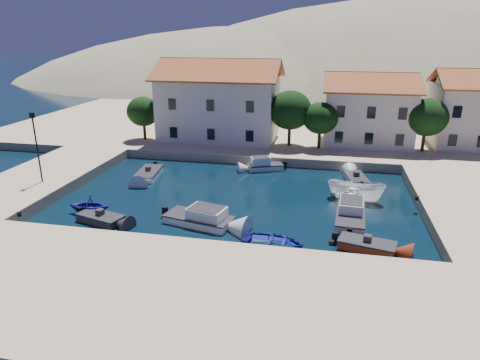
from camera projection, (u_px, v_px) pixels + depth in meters
name	position (u px, v px, depth m)	size (l,w,h in m)	color
ground	(206.00, 253.00, 28.03)	(400.00, 400.00, 0.00)	black
quay_south	(174.00, 299.00, 22.31)	(52.00, 12.00, 1.00)	#D3B790
quay_west	(42.00, 179.00, 40.74)	(8.00, 20.00, 1.00)	#D3B790
quay_north	(290.00, 128.00, 62.67)	(80.00, 36.00, 1.00)	#D3B790
hills	(365.00, 147.00, 146.21)	(254.00, 176.00, 99.00)	gray
building_left	(220.00, 98.00, 53.16)	(14.70, 9.45, 9.70)	silver
building_mid	(368.00, 108.00, 50.90)	(10.50, 8.40, 8.30)	silver
building_right	(475.00, 108.00, 49.46)	(9.45, 8.40, 8.80)	silver
trees	(303.00, 114.00, 49.16)	(37.30, 5.30, 6.45)	#382314
lamppost	(36.00, 141.00, 37.21)	(0.35, 0.25, 6.22)	black
bollards	(258.00, 217.00, 30.70)	(29.36, 9.56, 0.30)	black
motorboat_grey_sw	(101.00, 219.00, 32.50)	(3.95, 2.58, 1.25)	#302F34
cabin_cruiser_south	(199.00, 218.00, 32.21)	(5.57, 3.36, 1.60)	white
rowboat_south	(273.00, 246.00, 28.97)	(3.06, 4.28, 0.89)	#1C259C
motorboat_red_se	(367.00, 246.00, 28.39)	(3.97, 2.49, 1.25)	maroon
cabin_cruiser_east	(350.00, 215.00, 32.73)	(2.43, 5.37, 1.60)	white
boat_east	(355.00, 200.00, 36.86)	(1.84, 4.89, 1.89)	white
motorboat_white_ne	(356.00, 179.00, 41.23)	(2.44, 4.00, 1.25)	white
rowboat_west	(90.00, 213.00, 34.18)	(2.84, 3.29, 1.73)	#1C259C
motorboat_white_west	(149.00, 174.00, 42.84)	(2.49, 4.64, 1.25)	white
cabin_cruiser_north	(265.00, 166.00, 44.85)	(4.03, 2.89, 1.60)	white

